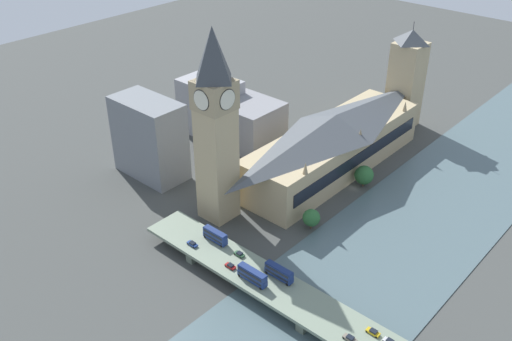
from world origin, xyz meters
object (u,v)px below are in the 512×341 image
(parliament_hall, at_px, (334,143))
(car_southbound_tail, at_px, (230,266))
(double_decker_bus_mid, at_px, (215,235))
(car_northbound_tail, at_px, (373,332))
(clock_tower, at_px, (216,123))
(double_decker_bus_lead, at_px, (279,272))
(car_southbound_mid, at_px, (239,254))
(road_bridge, at_px, (313,311))
(car_northbound_lead, at_px, (192,244))
(victoria_tower, at_px, (406,79))
(double_decker_bus_rear, at_px, (252,275))
(car_southbound_lead, at_px, (350,338))

(parliament_hall, bearing_deg, car_southbound_tail, 101.82)
(double_decker_bus_mid, bearing_deg, car_northbound_tail, 179.64)
(clock_tower, bearing_deg, car_southbound_tail, 140.67)
(clock_tower, bearing_deg, double_decker_bus_lead, 158.49)
(car_southbound_mid, bearing_deg, car_northbound_tail, 179.88)
(double_decker_bus_lead, bearing_deg, parliament_hall, -66.94)
(road_bridge, bearing_deg, car_northbound_lead, 3.99)
(car_northbound_lead, bearing_deg, double_decker_bus_lead, -168.03)
(clock_tower, bearing_deg, double_decker_bus_mid, 132.13)
(victoria_tower, bearing_deg, double_decker_bus_rear, 100.79)
(double_decker_bus_mid, xyz_separation_m, car_northbound_lead, (4.29, 7.33, -1.81))
(victoria_tower, height_order, road_bridge, victoria_tower)
(clock_tower, distance_m, double_decker_bus_mid, 40.92)
(road_bridge, bearing_deg, car_northbound_tail, -170.23)
(parliament_hall, relative_size, car_southbound_mid, 26.22)
(road_bridge, distance_m, car_southbound_lead, 16.16)
(road_bridge, relative_size, car_southbound_lead, 34.50)
(car_northbound_tail, relative_size, car_southbound_mid, 1.08)
(car_southbound_tail, bearing_deg, parliament_hall, -78.18)
(double_decker_bus_lead, bearing_deg, double_decker_bus_rear, 52.05)
(car_southbound_mid, relative_size, car_southbound_tail, 0.98)
(double_decker_bus_mid, height_order, car_southbound_mid, double_decker_bus_mid)
(double_decker_bus_mid, height_order, car_northbound_tail, double_decker_bus_mid)
(double_decker_bus_mid, bearing_deg, victoria_tower, -88.45)
(double_decker_bus_rear, bearing_deg, car_southbound_tail, -0.93)
(clock_tower, relative_size, car_southbound_tail, 19.58)
(car_southbound_lead, height_order, car_southbound_tail, car_southbound_tail)
(clock_tower, bearing_deg, victoria_tower, -95.89)
(double_decker_bus_lead, distance_m, double_decker_bus_mid, 29.90)
(car_southbound_tail, bearing_deg, car_northbound_lead, 1.15)
(double_decker_bus_rear, xyz_separation_m, car_northbound_lead, (28.70, 0.21, -1.95))
(car_northbound_lead, xyz_separation_m, car_southbound_tail, (-18.53, -0.37, -0.03))
(car_southbound_mid, bearing_deg, road_bridge, 174.27)
(road_bridge, xyz_separation_m, double_decker_bus_rear, (22.37, 3.35, 3.74))
(car_southbound_lead, bearing_deg, clock_tower, -17.69)
(double_decker_bus_lead, height_order, car_southbound_lead, double_decker_bus_lead)
(car_northbound_tail, bearing_deg, clock_tower, -12.68)
(parliament_hall, xyz_separation_m, car_northbound_lead, (0.54, 86.31, -7.03))
(victoria_tower, xyz_separation_m, car_southbound_lead, (-66.31, 147.89, -19.02))
(clock_tower, xyz_separation_m, car_southbound_mid, (-28.62, 18.49, -34.59))
(double_decker_bus_mid, distance_m, car_southbound_tail, 15.95)
(parliament_hall, height_order, car_northbound_lead, parliament_hall)
(double_decker_bus_lead, bearing_deg, car_southbound_tail, 23.71)
(car_northbound_tail, bearing_deg, double_decker_bus_mid, -0.36)
(victoria_tower, relative_size, car_southbound_mid, 14.16)
(parliament_hall, relative_size, car_northbound_tail, 24.21)
(double_decker_bus_lead, bearing_deg, car_southbound_lead, 168.01)
(clock_tower, distance_m, road_bridge, 76.17)
(car_northbound_tail, xyz_separation_m, car_southbound_mid, (54.08, -0.12, -0.01))
(car_southbound_lead, relative_size, car_southbound_mid, 1.07)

